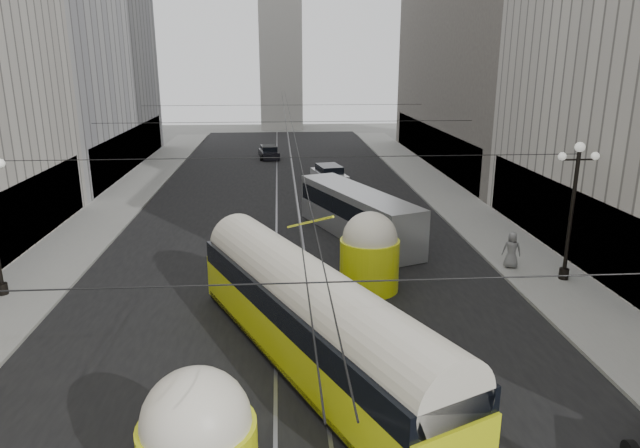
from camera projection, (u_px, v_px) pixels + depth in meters
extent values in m
cube|color=black|center=(287.00, 208.00, 39.59)|extent=(20.00, 85.00, 0.02)
cube|color=gray|center=(124.00, 198.00, 42.10)|extent=(4.00, 72.00, 0.15)
cube|color=gray|center=(443.00, 193.00, 43.75)|extent=(4.00, 72.00, 0.15)
cube|color=gray|center=(277.00, 208.00, 39.54)|extent=(0.12, 85.00, 0.04)
cube|color=gray|center=(298.00, 208.00, 39.65)|extent=(0.12, 85.00, 0.04)
cube|color=black|center=(22.00, 217.00, 29.93)|extent=(0.10, 18.00, 3.60)
cube|color=#999999|center=(50.00, 10.00, 49.14)|extent=(12.00, 28.00, 28.00)
cube|color=black|center=(133.00, 148.00, 52.91)|extent=(0.10, 25.20, 3.60)
cube|color=black|center=(557.00, 217.00, 29.95)|extent=(0.10, 18.00, 3.60)
cube|color=black|center=(430.00, 145.00, 54.84)|extent=(0.10, 28.80, 3.60)
cube|color=#B2AFA8|center=(280.00, 44.00, 81.72)|extent=(6.00, 6.00, 24.00)
cylinder|color=black|center=(3.00, 289.00, 24.73)|extent=(0.44, 0.44, 0.50)
sphere|color=white|center=(1.00, 163.00, 23.24)|extent=(0.36, 0.36, 0.36)
cylinder|color=black|center=(571.00, 217.00, 25.70)|extent=(0.18, 0.18, 6.00)
cylinder|color=black|center=(564.00, 274.00, 26.47)|extent=(0.44, 0.44, 0.50)
cylinder|color=black|center=(578.00, 160.00, 24.97)|extent=(1.60, 0.08, 0.08)
sphere|color=white|center=(580.00, 147.00, 24.81)|extent=(0.44, 0.44, 0.44)
sphere|color=white|center=(562.00, 156.00, 24.87)|extent=(0.36, 0.36, 0.36)
sphere|color=white|center=(595.00, 156.00, 24.98)|extent=(0.36, 0.36, 0.36)
cylinder|color=black|center=(308.00, 283.00, 10.62)|extent=(25.00, 0.03, 0.03)
cylinder|color=black|center=(291.00, 157.00, 24.03)|extent=(25.00, 0.03, 0.03)
cylinder|color=black|center=(286.00, 122.00, 37.43)|extent=(25.00, 0.03, 0.03)
cylinder|color=black|center=(284.00, 105.00, 50.84)|extent=(25.00, 0.03, 0.03)
cylinder|color=black|center=(285.00, 119.00, 41.32)|extent=(0.03, 72.00, 0.03)
cylinder|color=black|center=(291.00, 119.00, 41.35)|extent=(0.03, 72.00, 0.03)
cube|color=#D4E113|center=(312.00, 336.00, 19.10)|extent=(8.31, 14.03, 1.73)
cube|color=black|center=(312.00, 358.00, 19.33)|extent=(8.13, 13.64, 0.30)
cube|color=black|center=(312.00, 305.00, 18.79)|extent=(8.24, 13.84, 0.86)
cylinder|color=silver|center=(312.00, 297.00, 18.71)|extent=(7.95, 13.70, 2.34)
sphere|color=silver|center=(196.00, 422.00, 12.43)|extent=(2.44, 2.44, 2.44)
cylinder|color=#D4E113|center=(369.00, 265.00, 25.38)|extent=(2.64, 2.64, 2.34)
sphere|color=silver|center=(370.00, 239.00, 25.04)|extent=(2.44, 2.44, 2.44)
cube|color=#A3A6A9|center=(357.00, 214.00, 32.83)|extent=(6.03, 10.94, 2.71)
cube|color=black|center=(357.00, 206.00, 32.71)|extent=(5.91, 10.59, 0.99)
cube|color=black|center=(372.00, 237.00, 27.60)|extent=(1.98, 0.85, 1.27)
cylinder|color=black|center=(345.00, 250.00, 29.54)|extent=(0.30, 0.90, 0.90)
cylinder|color=black|center=(388.00, 249.00, 29.70)|extent=(0.30, 0.90, 0.90)
cylinder|color=black|center=(332.00, 214.00, 36.50)|extent=(0.30, 0.90, 0.90)
cylinder|color=black|center=(367.00, 213.00, 36.66)|extent=(0.30, 0.90, 0.90)
cube|color=silver|center=(329.00, 177.00, 47.42)|extent=(2.92, 5.08, 0.85)
cube|color=black|center=(329.00, 170.00, 47.25)|extent=(2.24, 2.93, 0.80)
cylinder|color=black|center=(320.00, 183.00, 45.85)|extent=(0.22, 0.68, 0.68)
cylinder|color=black|center=(342.00, 183.00, 45.97)|extent=(0.22, 0.68, 0.68)
cylinder|color=black|center=(317.00, 175.00, 48.96)|extent=(0.22, 0.68, 0.68)
cylinder|color=black|center=(338.00, 175.00, 49.08)|extent=(0.22, 0.68, 0.68)
cube|color=black|center=(269.00, 154.00, 59.17)|extent=(2.31, 4.35, 0.73)
cube|color=black|center=(269.00, 149.00, 59.02)|extent=(1.82, 2.48, 0.69)
cylinder|color=black|center=(261.00, 158.00, 57.81)|extent=(0.22, 0.59, 0.59)
cylinder|color=black|center=(276.00, 158.00, 57.91)|extent=(0.22, 0.59, 0.59)
cylinder|color=black|center=(262.00, 153.00, 60.50)|extent=(0.22, 0.59, 0.59)
cylinder|color=black|center=(276.00, 153.00, 60.61)|extent=(0.22, 0.59, 0.59)
imported|color=slate|center=(512.00, 250.00, 27.74)|extent=(1.00, 0.77, 1.80)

